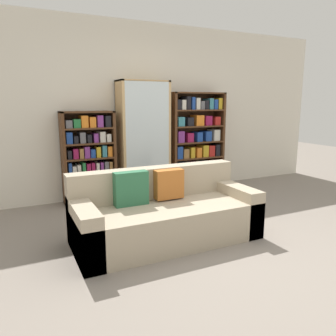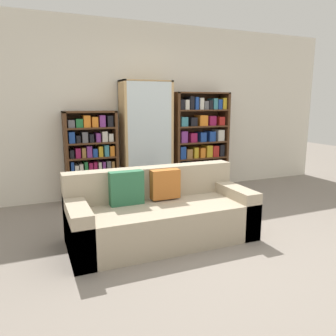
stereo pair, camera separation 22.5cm
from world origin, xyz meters
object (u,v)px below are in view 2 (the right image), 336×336
wine_bottle (196,192)px  bookshelf_right (200,144)px  couch (160,215)px  bookshelf_left (92,158)px  display_cabinet (146,141)px

wine_bottle → bookshelf_right: bearing=58.9°
couch → bookshelf_left: size_ratio=1.45×
couch → bookshelf_right: 2.28m
bookshelf_left → display_cabinet: (0.86, -0.02, 0.22)m
display_cabinet → wine_bottle: (0.56, -0.66, -0.73)m
couch → wine_bottle: 1.45m
display_cabinet → bookshelf_left: bearing=179.0°
bookshelf_left → bookshelf_right: 1.83m
bookshelf_right → display_cabinet: bearing=-179.1°
couch → bookshelf_right: bookshelf_right is taller
display_cabinet → bookshelf_right: 0.97m
bookshelf_left → bookshelf_right: (1.82, 0.00, 0.12)m
bookshelf_left → bookshelf_right: size_ratio=0.83×
display_cabinet → wine_bottle: bearing=-50.0°
display_cabinet → wine_bottle: display_cabinet is taller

